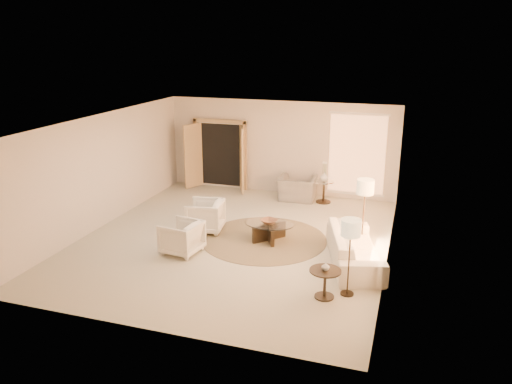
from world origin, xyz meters
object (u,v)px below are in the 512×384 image
(accent_chair, at_px, (297,185))
(sofa, at_px, (355,247))
(armchair_right, at_px, (182,236))
(side_table, at_px, (324,189))
(end_table, at_px, (325,279))
(side_vase, at_px, (324,177))
(floor_lamp_near, at_px, (365,190))
(coffee_table, at_px, (269,230))
(end_vase, at_px, (326,266))
(armchair_left, at_px, (205,214))
(bowl, at_px, (269,221))
(floor_lamp_far, at_px, (351,231))

(accent_chair, bearing_deg, sofa, 116.68)
(armchair_right, relative_size, side_table, 1.24)
(sofa, height_order, end_table, sofa)
(side_vase, bearing_deg, floor_lamp_near, -63.80)
(end_table, distance_m, side_table, 5.56)
(accent_chair, relative_size, side_table, 1.65)
(sofa, height_order, coffee_table, sofa)
(coffee_table, relative_size, floor_lamp_near, 0.83)
(end_table, bearing_deg, armchair_right, 163.34)
(sofa, distance_m, end_vase, 1.71)
(accent_chair, xyz_separation_m, end_vase, (1.81, -5.46, 0.16))
(accent_chair, bearing_deg, armchair_left, 60.15)
(floor_lamp_near, distance_m, side_vase, 3.26)
(sofa, relative_size, floor_lamp_near, 1.51)
(armchair_right, height_order, accent_chair, accent_chair)
(bowl, bearing_deg, floor_lamp_near, 8.52)
(accent_chair, bearing_deg, side_table, 177.31)
(side_table, relative_size, end_vase, 4.16)
(armchair_right, relative_size, bowl, 2.11)
(sofa, height_order, floor_lamp_far, floor_lamp_far)
(coffee_table, xyz_separation_m, bowl, (0.00, 0.00, 0.21))
(armchair_right, relative_size, end_table, 1.37)
(side_table, bearing_deg, accent_chair, 180.00)
(side_table, distance_m, side_vase, 0.38)
(sofa, relative_size, end_vase, 15.48)
(sofa, xyz_separation_m, bowl, (-2.06, 0.61, 0.13))
(end_vase, xyz_separation_m, side_vase, (-1.03, 5.46, 0.14))
(sofa, distance_m, armchair_right, 3.76)
(coffee_table, bearing_deg, end_vase, -52.59)
(floor_lamp_near, distance_m, bowl, 2.31)
(side_vase, bearing_deg, bowl, -102.33)
(accent_chair, xyz_separation_m, coffee_table, (0.08, -3.20, -0.19))
(floor_lamp_far, relative_size, bowl, 3.90)
(sofa, height_order, floor_lamp_near, floor_lamp_near)
(accent_chair, relative_size, floor_lamp_near, 0.67)
(floor_lamp_near, bearing_deg, armchair_right, -157.31)
(armchair_left, height_order, floor_lamp_far, floor_lamp_far)
(armchair_right, xyz_separation_m, bowl, (1.64, 1.25, 0.08))
(armchair_right, relative_size, floor_lamp_far, 0.54)
(accent_chair, xyz_separation_m, side_vase, (0.78, 0.00, 0.31))
(coffee_table, bearing_deg, sofa, -16.50)
(end_table, relative_size, side_table, 0.91)
(side_table, bearing_deg, armchair_right, -117.73)
(accent_chair, distance_m, end_table, 5.75)
(end_table, xyz_separation_m, side_table, (-1.03, 5.46, 0.01))
(sofa, bearing_deg, floor_lamp_far, 166.35)
(end_table, height_order, end_vase, end_vase)
(armchair_left, bearing_deg, floor_lamp_near, 83.80)
(armchair_left, distance_m, end_table, 4.14)
(floor_lamp_far, bearing_deg, accent_chair, 112.83)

